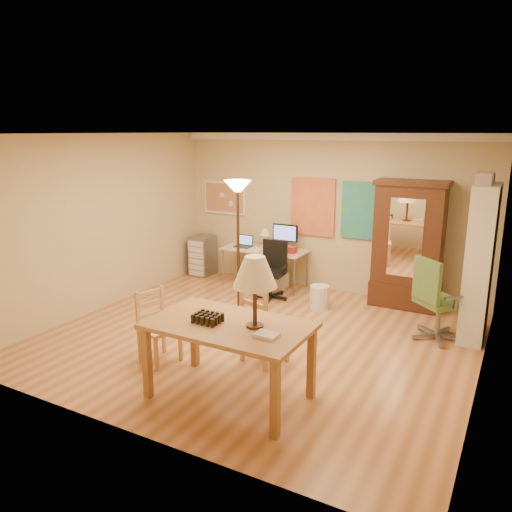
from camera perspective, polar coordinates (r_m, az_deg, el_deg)
The scene contains 16 objects.
floor at distance 6.88m, azimuth 0.23°, elevation -9.30°, with size 5.50×5.50×0.00m, color #9D6337.
crown_molding at distance 8.56m, azimuth 8.30°, elevation 13.35°, with size 5.50×0.08×0.12m, color white.
corkboard at distance 9.56m, azimuth -3.59°, elevation 6.68°, with size 0.90×0.04×0.62m, color tan.
art_panel_left at distance 8.75m, azimuth 6.51°, elevation 5.60°, with size 0.80×0.04×1.00m, color gold.
art_panel_right at distance 8.46m, azimuth 12.18°, elevation 5.08°, with size 0.75×0.04×0.95m, color teal.
dining_table at distance 5.05m, azimuth -2.08°, elevation -6.19°, with size 1.66×1.01×1.55m.
ladder_chair_back at distance 6.02m, azimuth 0.79°, elevation -8.03°, with size 0.57×0.56×0.99m.
ladder_chair_left at distance 6.19m, azimuth -11.17°, elevation -8.14°, with size 0.49×0.50×0.89m.
torchiere_lamp at distance 6.90m, azimuth -2.09°, elevation 5.24°, with size 0.38×0.38×2.08m.
computer_desk at distance 8.98m, azimuth 1.27°, elevation -0.83°, with size 1.51×0.66×1.14m.
office_chair_black at distance 8.35m, azimuth 1.75°, elevation -3.13°, with size 0.59×0.59×0.97m.
office_chair_green at distance 7.14m, azimuth 19.85°, elevation -6.66°, with size 0.73×0.73×1.13m.
drawer_cart at distance 9.72m, azimuth -6.14°, elevation 0.05°, with size 0.38×0.46×0.77m.
armoire at distance 8.16m, azimuth 16.92°, elevation 0.32°, with size 1.09×0.52×2.01m.
bookshelf at distance 7.19m, azimuth 24.15°, elevation -0.80°, with size 0.31×0.83×2.08m.
wastebin at distance 7.93m, azimuth 7.28°, elevation -4.72°, with size 0.30×0.30×0.38m, color silver.
Camera 1 is at (2.99, -5.56, 2.74)m, focal length 35.00 mm.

